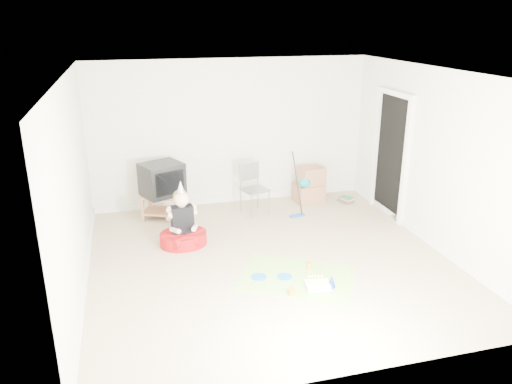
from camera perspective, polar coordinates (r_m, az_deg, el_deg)
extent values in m
plane|color=tan|center=(7.14, 1.61, -7.80)|extent=(5.00, 5.00, 0.00)
cube|color=black|center=(8.75, 15.21, 3.90)|extent=(0.02, 0.90, 2.05)
cube|color=#A86F4B|center=(8.57, -10.58, -0.40)|extent=(0.78, 0.65, 0.03)
cube|color=#A86F4B|center=(8.67, -10.47, -2.18)|extent=(0.78, 0.65, 0.03)
cube|color=#A86F4B|center=(8.58, -12.82, -1.94)|extent=(0.07, 0.07, 0.42)
cube|color=#A86F4B|center=(8.39, -8.88, -2.17)|extent=(0.07, 0.07, 0.42)
cube|color=#A86F4B|center=(8.90, -12.03, -1.10)|extent=(0.07, 0.07, 0.42)
cube|color=#A86F4B|center=(8.71, -8.22, -1.31)|extent=(0.07, 0.07, 0.42)
cube|color=black|center=(8.48, -10.70, 1.44)|extent=(0.80, 0.74, 0.55)
cube|color=gray|center=(8.62, -0.13, 0.26)|extent=(0.51, 0.50, 0.03)
cylinder|color=gray|center=(8.52, -1.16, 0.13)|extent=(0.02, 0.02, 0.90)
cylinder|color=gray|center=(8.71, 0.87, 0.57)|extent=(0.02, 0.02, 0.90)
cube|color=#A4704F|center=(9.31, 6.05, -0.12)|extent=(0.54, 0.44, 0.33)
cube|color=#A4704F|center=(9.26, 6.31, 1.87)|extent=(0.49, 0.41, 0.32)
ellipsoid|color=#0D838F|center=(9.07, 5.61, 1.07)|extent=(0.22, 0.16, 0.18)
cube|color=#224DAD|center=(8.66, 4.72, -2.70)|extent=(0.28, 0.16, 0.03)
cylinder|color=black|center=(8.47, 4.82, 0.67)|extent=(0.12, 0.36, 1.05)
cube|color=#267347|center=(9.44, 10.18, -1.04)|extent=(0.25, 0.29, 0.03)
cube|color=#B32633|center=(9.43, 10.19, -0.88)|extent=(0.25, 0.29, 0.03)
cube|color=beige|center=(9.42, 10.20, -0.73)|extent=(0.26, 0.28, 0.03)
cube|color=#267347|center=(9.41, 10.21, -0.57)|extent=(0.26, 0.28, 0.03)
cylinder|color=#A90F13|center=(7.64, -8.30, -5.30)|extent=(0.77, 0.77, 0.19)
cube|color=black|center=(7.52, -8.41, -3.14)|extent=(0.34, 0.21, 0.43)
sphere|color=beige|center=(7.40, -8.54, -0.81)|extent=(0.24, 0.24, 0.23)
cone|color=silver|center=(7.33, -8.61, 0.65)|extent=(0.12, 0.12, 0.17)
cube|color=#E4307C|center=(6.72, 4.67, -9.72)|extent=(1.81, 1.66, 0.01)
cube|color=white|center=(6.47, 7.04, -10.61)|extent=(0.33, 0.27, 0.08)
cube|color=#45C359|center=(6.48, 7.03, -10.87)|extent=(0.33, 0.27, 0.01)
cylinder|color=beige|center=(6.37, 6.25, -10.35)|extent=(0.01, 0.01, 0.06)
cylinder|color=beige|center=(6.38, 6.62, -10.31)|extent=(0.01, 0.01, 0.06)
cylinder|color=beige|center=(6.39, 6.99, -10.28)|extent=(0.01, 0.01, 0.06)
cylinder|color=beige|center=(6.40, 7.35, -10.25)|extent=(0.01, 0.01, 0.06)
cylinder|color=beige|center=(6.41, 7.72, -10.22)|extent=(0.01, 0.01, 0.06)
cylinder|color=beige|center=(6.42, 8.08, -10.19)|extent=(0.01, 0.01, 0.06)
cylinder|color=beige|center=(6.45, 6.06, -9.93)|extent=(0.01, 0.01, 0.06)
cylinder|color=beige|center=(6.46, 6.42, -9.90)|extent=(0.01, 0.01, 0.06)
cylinder|color=beige|center=(6.47, 6.78, -9.87)|extent=(0.01, 0.01, 0.06)
cylinder|color=beige|center=(6.48, 7.14, -9.84)|extent=(0.01, 0.01, 0.06)
cylinder|color=beige|center=(6.48, 7.51, -9.81)|extent=(0.01, 0.01, 0.06)
cylinder|color=blue|center=(6.71, 3.31, -9.62)|extent=(0.27, 0.27, 0.01)
cylinder|color=blue|center=(6.69, 0.33, -9.69)|extent=(0.27, 0.27, 0.01)
cylinder|color=orange|center=(6.94, 6.11, -8.31)|extent=(0.10, 0.10, 0.09)
cylinder|color=orange|center=(6.30, 4.11, -11.30)|extent=(0.11, 0.11, 0.09)
cone|color=#1836AD|center=(6.51, 8.64, -10.05)|extent=(0.16, 0.16, 0.16)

